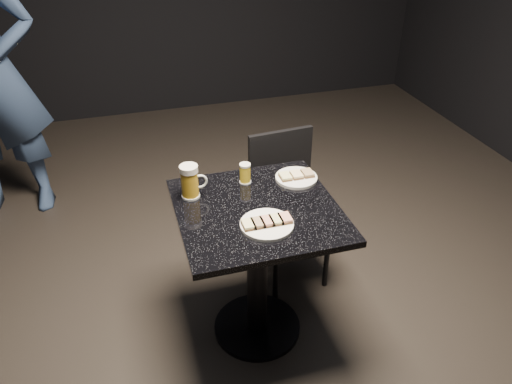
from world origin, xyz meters
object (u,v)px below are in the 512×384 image
(plate_large, at_px, (267,225))
(table, at_px, (257,251))
(beer_mug, at_px, (190,181))
(plate_small, at_px, (296,178))
(beer_tumbler, at_px, (245,173))
(chair, at_px, (287,198))

(plate_large, distance_m, table, 0.29)
(table, bearing_deg, beer_mug, 146.41)
(plate_small, bearing_deg, beer_mug, -178.89)
(plate_large, height_order, beer_tumbler, beer_tumbler)
(plate_small, bearing_deg, beer_tumbler, 170.31)
(plate_large, height_order, plate_small, same)
(chair, bearing_deg, beer_tumbler, -147.82)
(table, distance_m, beer_tumbler, 0.37)
(plate_large, distance_m, beer_tumbler, 0.36)
(beer_mug, relative_size, chair, 0.19)
(beer_mug, xyz_separation_m, beer_tumbler, (0.27, 0.05, -0.03))
(plate_large, relative_size, beer_mug, 1.42)
(plate_small, distance_m, table, 0.40)
(table, xyz_separation_m, beer_tumbler, (0.01, 0.22, 0.29))
(beer_tumbler, distance_m, chair, 0.45)
(table, relative_size, chair, 0.88)
(plate_small, height_order, chair, chair)
(beer_tumbler, bearing_deg, plate_large, -91.10)
(plate_small, distance_m, beer_tumbler, 0.25)
(beer_mug, bearing_deg, chair, 22.63)
(beer_mug, bearing_deg, beer_tumbler, 10.87)
(plate_large, xyz_separation_m, table, (0.00, 0.14, -0.25))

